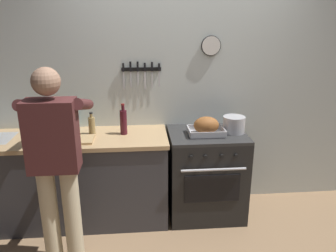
# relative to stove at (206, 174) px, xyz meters

# --- Properties ---
(wall_back) EXTENTS (6.00, 0.13, 2.60)m
(wall_back) POSITION_rel_stove_xyz_m (-0.22, 0.36, 0.85)
(wall_back) COLOR silver
(wall_back) RESTS_ON ground
(counter_block) EXTENTS (2.03, 0.65, 0.90)m
(counter_block) POSITION_rel_stove_xyz_m (-1.43, 0.00, 0.01)
(counter_block) COLOR #38383D
(counter_block) RESTS_ON ground
(stove) EXTENTS (0.76, 0.67, 0.90)m
(stove) POSITION_rel_stove_xyz_m (0.00, 0.00, 0.00)
(stove) COLOR black
(stove) RESTS_ON ground
(person_cook) EXTENTS (0.51, 0.63, 1.66)m
(person_cook) POSITION_rel_stove_xyz_m (-1.33, -0.62, 0.50)
(person_cook) COLOR #C6B793
(person_cook) RESTS_ON ground
(roasting_pan) EXTENTS (0.35, 0.26, 0.18)m
(roasting_pan) POSITION_rel_stove_xyz_m (-0.02, -0.05, 0.53)
(roasting_pan) COLOR #B7B7BC
(roasting_pan) RESTS_ON stove
(stock_pot) EXTENTS (0.22, 0.22, 0.16)m
(stock_pot) POSITION_rel_stove_xyz_m (0.27, 0.00, 0.53)
(stock_pot) COLOR #B7B7BC
(stock_pot) RESTS_ON stove
(cutting_board) EXTENTS (0.36, 0.24, 0.02)m
(cutting_board) POSITION_rel_stove_xyz_m (-1.28, -0.11, 0.46)
(cutting_board) COLOR tan
(cutting_board) RESTS_ON counter_block
(bottle_vinegar) EXTENTS (0.06, 0.06, 0.22)m
(bottle_vinegar) POSITION_rel_stove_xyz_m (-1.14, 0.06, 0.54)
(bottle_vinegar) COLOR #997F4C
(bottle_vinegar) RESTS_ON counter_block
(bottle_cooking_oil) EXTENTS (0.07, 0.07, 0.29)m
(bottle_cooking_oil) POSITION_rel_stove_xyz_m (-1.60, 0.08, 0.57)
(bottle_cooking_oil) COLOR gold
(bottle_cooking_oil) RESTS_ON counter_block
(bottle_olive_oil) EXTENTS (0.06, 0.06, 0.26)m
(bottle_olive_oil) POSITION_rel_stove_xyz_m (-1.32, 0.11, 0.56)
(bottle_olive_oil) COLOR #385623
(bottle_olive_oil) RESTS_ON counter_block
(bottle_wine_red) EXTENTS (0.07, 0.07, 0.31)m
(bottle_wine_red) POSITION_rel_stove_xyz_m (-0.83, 0.04, 0.58)
(bottle_wine_red) COLOR #47141E
(bottle_wine_red) RESTS_ON counter_block
(bottle_dish_soap) EXTENTS (0.07, 0.07, 0.25)m
(bottle_dish_soap) POSITION_rel_stove_xyz_m (-1.36, 0.22, 0.55)
(bottle_dish_soap) COLOR #338CCC
(bottle_dish_soap) RESTS_ON counter_block
(bottle_hot_sauce) EXTENTS (0.05, 0.05, 0.16)m
(bottle_hot_sauce) POSITION_rel_stove_xyz_m (-1.40, 0.03, 0.51)
(bottle_hot_sauce) COLOR red
(bottle_hot_sauce) RESTS_ON counter_block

